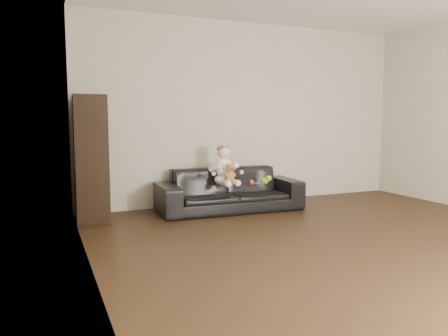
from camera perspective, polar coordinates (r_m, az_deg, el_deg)
name	(u,v)px	position (r m, az deg, el deg)	size (l,w,h in m)	color
floor	(380,253)	(4.34, 19.70, -10.36)	(5.50, 5.50, 0.00)	#301F11
wall_back	(249,114)	(6.45, 3.30, 7.11)	(5.00, 5.00, 0.00)	#B7AD9A
wall_left	(95,108)	(3.06, -16.51, 7.52)	(5.50, 5.50, 0.00)	#B7AD9A
sofa	(229,190)	(5.85, 0.69, -2.86)	(1.92, 0.75, 0.56)	black
cabinet	(91,159)	(5.44, -16.97, 1.16)	(0.38, 0.52, 1.50)	black
shelf_item	(92,130)	(5.42, -16.87, 4.74)	(0.18, 0.25, 0.28)	silver
baby	(224,167)	(5.66, 0.06, 0.09)	(0.38, 0.46, 0.52)	silver
teddy_bear	(230,173)	(5.53, 0.80, -0.63)	(0.15, 0.15, 0.23)	#A56C2F
toy_green	(265,181)	(5.79, 5.33, -1.66)	(0.10, 0.13, 0.09)	#8ADD1A
toy_rattle	(252,183)	(5.69, 3.63, -1.94)	(0.06, 0.06, 0.06)	red
toy_blue_disc	(257,183)	(5.83, 4.35, -1.97)	(0.09, 0.09, 0.01)	blue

